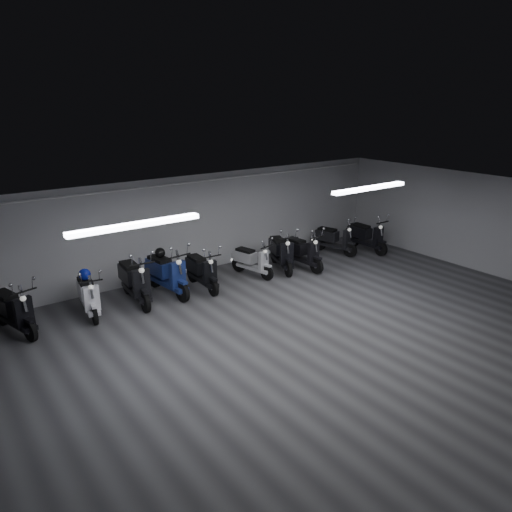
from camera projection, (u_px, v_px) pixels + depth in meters
floor at (300, 340)px, 10.18m from camera, size 14.00×10.00×0.01m
ceiling at (304, 209)px, 9.29m from camera, size 14.00×10.00×0.01m
back_wall at (184, 226)px, 13.58m from camera, size 14.00×0.01×2.80m
right_wall at (489, 225)px, 13.65m from camera, size 0.01×10.00×2.80m
fluor_strip_left at (136, 225)px, 8.41m from camera, size 2.40×0.18×0.08m
fluor_strip_right at (370, 188)px, 11.76m from camera, size 2.40×0.18×0.08m
conduit at (184, 183)px, 13.13m from camera, size 13.60×0.05×0.05m
scooter_1 at (12, 303)px, 10.25m from camera, size 1.10×1.95×1.38m
scooter_2 at (88, 289)px, 11.13m from camera, size 0.79×1.77×1.27m
scooter_3 at (134, 274)px, 11.77m from camera, size 0.80×2.05×1.49m
scooter_4 at (167, 267)px, 12.28m from camera, size 0.88×2.06×1.49m
scooter_5 at (202, 265)px, 12.65m from camera, size 0.67×1.79×1.32m
scooter_6 at (252, 256)px, 13.60m from camera, size 0.90×1.69×1.20m
scooter_7 at (281, 247)px, 14.07m from camera, size 1.23×1.98×1.40m
scooter_8 at (302, 246)px, 14.19m from camera, size 0.69×1.83×1.34m
scooter_9 at (335, 234)px, 15.52m from camera, size 1.01×1.82×1.29m
scooter_10 at (367, 231)px, 15.75m from camera, size 0.62×1.83×1.36m
helmet_0 at (160, 253)px, 12.38m from camera, size 0.27×0.27×0.27m
helmet_2 at (85, 274)px, 11.24m from camera, size 0.28×0.28×0.28m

